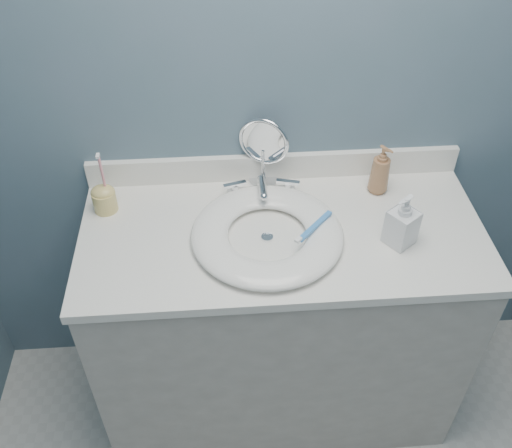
{
  "coord_description": "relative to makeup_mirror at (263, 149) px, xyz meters",
  "views": [
    {
      "loc": [
        -0.17,
        -0.27,
        2.05
      ],
      "look_at": [
        -0.08,
        0.94,
        0.94
      ],
      "focal_mm": 40.0,
      "sensor_mm": 36.0,
      "label": 1
    }
  ],
  "objects": [
    {
      "name": "vanity_cabinet",
      "position": [
        0.04,
        -0.24,
        -0.59
      ],
      "size": [
        1.2,
        0.55,
        0.85
      ],
      "primitive_type": "cube",
      "color": "beige",
      "rests_on": "ground"
    },
    {
      "name": "faucet",
      "position": [
        -0.01,
        -0.07,
        -0.11
      ],
      "size": [
        0.25,
        0.13,
        0.07
      ],
      "color": "silver",
      "rests_on": "countertop"
    },
    {
      "name": "soap_bottle_amber",
      "position": [
        0.37,
        -0.07,
        -0.05
      ],
      "size": [
        0.09,
        0.09,
        0.17
      ],
      "primitive_type": "imported",
      "rotation": [
        0.0,
        0.0,
        0.64
      ],
      "color": "#9A6945",
      "rests_on": "countertop"
    },
    {
      "name": "basin",
      "position": [
        -0.01,
        -0.27,
        -0.11
      ],
      "size": [
        0.45,
        0.45,
        0.04
      ],
      "primitive_type": null,
      "color": "white",
      "rests_on": "countertop"
    },
    {
      "name": "countertop",
      "position": [
        0.04,
        -0.24,
        -0.15
      ],
      "size": [
        1.22,
        0.57,
        0.03
      ],
      "primitive_type": "cube",
      "color": "white",
      "rests_on": "vanity_cabinet"
    },
    {
      "name": "backsplash",
      "position": [
        0.04,
        0.02,
        -0.09
      ],
      "size": [
        1.22,
        0.02,
        0.09
      ],
      "primitive_type": "cube",
      "color": "white",
      "rests_on": "countertop"
    },
    {
      "name": "toothbrush_holder",
      "position": [
        -0.5,
        -0.1,
        -0.08
      ],
      "size": [
        0.07,
        0.07,
        0.21
      ],
      "rotation": [
        0.0,
        0.0,
        0.25
      ],
      "color": "#D7BF6B",
      "rests_on": "countertop"
    },
    {
      "name": "drain",
      "position": [
        -0.01,
        -0.27,
        -0.13
      ],
      "size": [
        0.04,
        0.04,
        0.01
      ],
      "primitive_type": "cylinder",
      "color": "silver",
      "rests_on": "countertop"
    },
    {
      "name": "toothbrush_lying",
      "position": [
        0.12,
        -0.28,
        -0.09
      ],
      "size": [
        0.13,
        0.14,
        0.02
      ],
      "rotation": [
        0.0,
        0.0,
        0.82
      ],
      "color": "#3A82CF",
      "rests_on": "basin"
    },
    {
      "name": "back_wall",
      "position": [
        0.04,
        0.04,
        0.19
      ],
      "size": [
        2.2,
        0.02,
        2.4
      ],
      "primitive_type": "cube",
      "color": "slate",
      "rests_on": "ground"
    },
    {
      "name": "soap_bottle_clear",
      "position": [
        0.37,
        -0.31,
        -0.05
      ],
      "size": [
        0.11,
        0.11,
        0.17
      ],
      "primitive_type": "imported",
      "rotation": [
        0.0,
        0.0,
        -0.94
      ],
      "color": "silver",
      "rests_on": "countertop"
    },
    {
      "name": "makeup_mirror",
      "position": [
        0.0,
        0.0,
        0.0
      ],
      "size": [
        0.16,
        0.09,
        0.24
      ],
      "rotation": [
        0.0,
        0.0,
        -0.4
      ],
      "color": "silver",
      "rests_on": "countertop"
    }
  ]
}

